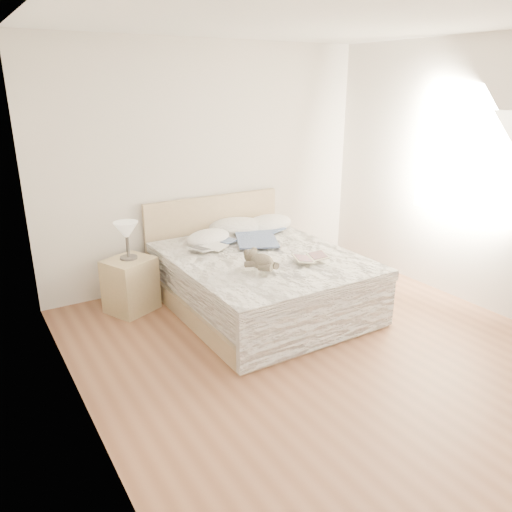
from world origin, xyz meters
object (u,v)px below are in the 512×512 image
table_lamp (126,233)px  photo_book (207,248)px  nightstand (131,285)px  teddy_bear (262,268)px  bed (258,279)px  childrens_book (311,258)px

table_lamp → photo_book: size_ratio=1.07×
nightstand → table_lamp: (0.01, 0.02, 0.55)m
photo_book → teddy_bear: size_ratio=1.13×
bed → table_lamp: (-1.16, 0.61, 0.53)m
photo_book → table_lamp: bearing=136.8°
bed → photo_book: 0.62m
nightstand → childrens_book: size_ratio=1.55×
table_lamp → childrens_book: size_ratio=1.06×
childrens_book → photo_book: bearing=151.4°
photo_book → nightstand: bearing=138.4°
table_lamp → childrens_book: table_lamp is taller
bed → teddy_bear: 0.68m
bed → childrens_book: bed is taller
childrens_book → table_lamp: bearing=162.2°
photo_book → teddy_bear: teddy_bear is taller
bed → teddy_bear: bearing=-118.1°
table_lamp → photo_book: 0.82m
childrens_book → teddy_bear: teddy_bear is taller
childrens_book → nightstand: bearing=163.0°
childrens_book → bed: bearing=140.2°
nightstand → teddy_bear: 1.48m
bed → nightstand: 1.32m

